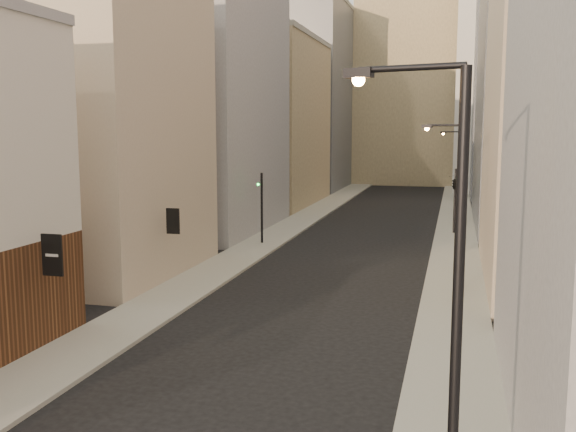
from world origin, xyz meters
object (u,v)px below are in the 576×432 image
Objects in this scene: white_tower at (491,40)px; traffic_light_left at (262,196)px; streetlamp_mid at (458,198)px; streetlamp_far at (460,171)px; traffic_light_right at (455,183)px; streetlamp_near at (445,282)px; clock_tower at (408,62)px.

traffic_light_left is at bearing -111.70° from white_tower.
streetlamp_mid is (-3.50, -51.59, -13.91)m from white_tower.
streetlamp_far is at bearing 103.08° from streetlamp_mid.
white_tower is 30.77m from streetlamp_far.
white_tower reaches higher than traffic_light_right.
traffic_light_left and traffic_light_right have the same top height.
streetlamp_far is 1.55× the size of traffic_light_left.
streetlamp_mid is 1.06× the size of streetlamp_far.
streetlamp_near is at bearing -105.51° from streetlamp_far.
traffic_light_right is (-0.34, -6.52, -0.52)m from streetlamp_far.
streetlamp_far is (-3.29, -27.12, -14.17)m from white_tower.
streetlamp_mid is at bearing -93.88° from white_tower.
streetlamp_near is 32.72m from traffic_light_left.
streetlamp_mid is at bearing -83.48° from clock_tower.
streetlamp_far reaches higher than traffic_light_left.
white_tower reaches higher than streetlamp_mid.
streetlamp_mid is 24.48m from streetlamp_far.
streetlamp_near is 37.89m from traffic_light_right.
streetlamp_far is at bearing -79.38° from clock_tower.
traffic_light_right is at bearing -107.89° from streetlamp_far.
streetlamp_far is 19.50m from traffic_light_left.
streetlamp_near is (-3.75, -71.50, -13.36)m from white_tower.
traffic_light_right is (7.37, -47.64, -13.72)m from clock_tower.
traffic_light_left is (-5.49, -55.43, -14.25)m from clock_tower.
traffic_light_right is at bearing -81.20° from clock_tower.
traffic_light_right is (0.12, 37.87, -1.33)m from streetlamp_near.
white_tower is at bearing 99.69° from streetlamp_mid.
streetlamp_far reaches higher than traffic_light_right.
clock_tower is at bearing 85.70° from streetlamp_far.
streetlamp_far is at bearing 104.25° from streetlamp_near.
white_tower is 8.30× the size of traffic_light_left.
streetlamp_near reaches higher than traffic_light_left.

